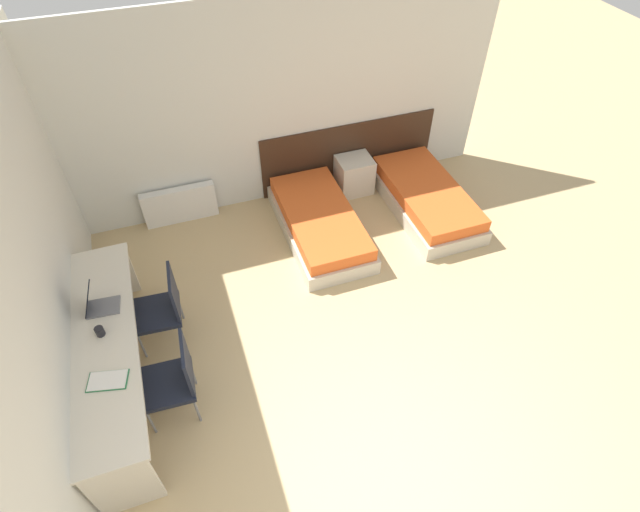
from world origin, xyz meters
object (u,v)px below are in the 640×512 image
bed_near_door (426,198)px  laptop (98,304)px  bed_near_window (320,223)px  chair_near_notebook (174,378)px  chair_near_laptop (163,307)px  nightstand (354,175)px

bed_near_door → laptop: size_ratio=5.70×
laptop → bed_near_door: bearing=19.5°
bed_near_window → laptop: (-2.59, -1.06, 0.62)m
bed_near_door → chair_near_notebook: (-3.60, -1.89, 0.31)m
bed_near_window → bed_near_door: bearing=0.0°
bed_near_door → chair_near_laptop: bearing=-164.2°
chair_near_laptop → laptop: 0.62m
bed_near_window → chair_near_laptop: (-2.06, -1.02, 0.31)m
chair_near_notebook → laptop: size_ratio=2.81×
nightstand → chair_near_notebook: chair_near_notebook is taller
bed_near_window → bed_near_door: size_ratio=1.00×
chair_near_laptop → nightstand: bearing=35.7°
bed_near_window → chair_near_laptop: chair_near_laptop is taller
chair_near_laptop → laptop: laptop is taller
bed_near_door → chair_near_laptop: size_ratio=2.03×
bed_near_door → chair_near_laptop: (-3.60, -1.02, 0.31)m
bed_near_window → chair_near_notebook: (-2.06, -1.89, 0.31)m
laptop → nightstand: bearing=33.1°
chair_near_laptop → laptop: bearing=-170.8°
nightstand → laptop: 3.85m
bed_near_window → chair_near_notebook: bearing=-137.4°
bed_near_window → laptop: laptop is taller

